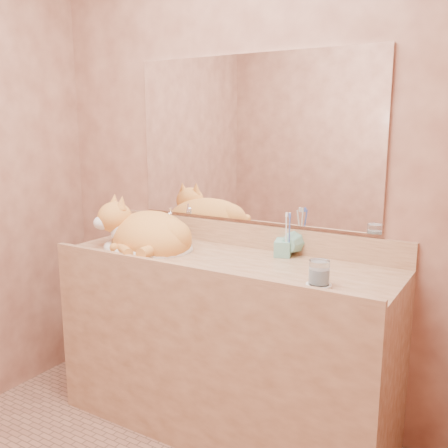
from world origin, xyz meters
The scene contains 12 objects.
wall_back centered at (0.00, 1.00, 1.25)m, with size 2.40×0.02×2.50m, color brown.
vanity_counter centered at (0.00, 0.72, 0.42)m, with size 1.60×0.55×0.85m, color #8E5F3F, non-canonical shape.
mirror centered at (0.00, 0.99, 1.39)m, with size 1.30×0.02×0.80m, color white.
sink_basin centered at (-0.43, 0.70, 0.92)m, with size 0.47×0.39×0.15m, color white, non-canonical shape.
faucet centered at (-0.43, 0.89, 0.93)m, with size 0.04×0.12×0.17m, color white, non-canonical shape.
cat centered at (-0.44, 0.70, 0.94)m, with size 0.48×0.40×0.26m, color orange, non-canonical shape.
soap_dispenser centered at (0.23, 0.87, 0.93)m, with size 0.08×0.08×0.17m, color #6FB29E.
toothbrush_cup centered at (0.25, 0.89, 0.90)m, with size 0.12×0.12×0.11m, color #6FB29E.
toothbrushes centered at (0.25, 0.89, 0.98)m, with size 0.04×0.04×0.22m, color silver, non-canonical shape.
saucer centered at (0.52, 0.57, 0.85)m, with size 0.10×0.10×0.01m, color white.
water_glass centered at (0.52, 0.57, 0.91)m, with size 0.08×0.08×0.09m, color white.
lotion_bottle centered at (-0.58, 0.85, 0.91)m, with size 0.05×0.05×0.11m, color silver.
Camera 1 is at (1.15, -1.18, 1.46)m, focal length 40.00 mm.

